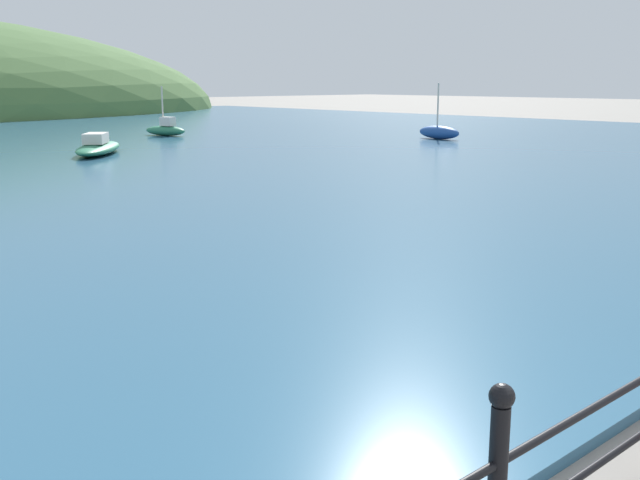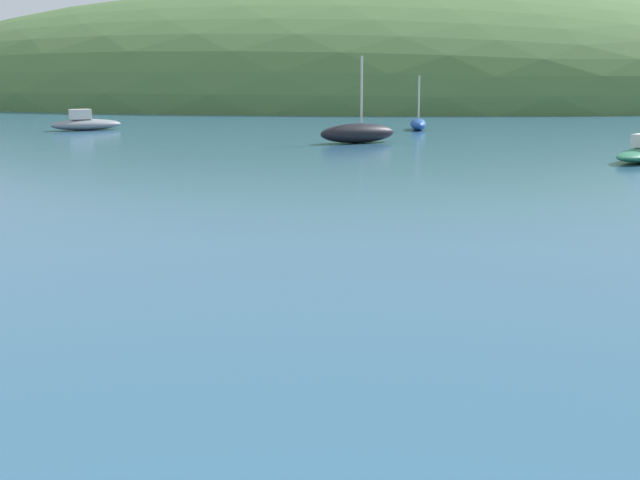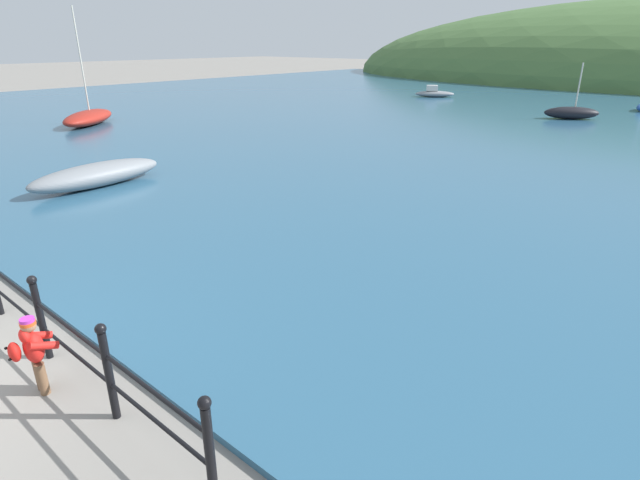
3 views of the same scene
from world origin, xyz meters
name	(u,v)px [view 1 (image 1 of 3)]	position (x,y,z in m)	size (l,w,h in m)	color
boat_white_sailboat	(166,129)	(13.71, 29.58, 0.38)	(1.38, 2.32, 2.20)	#287551
boat_far_left	(98,147)	(7.48, 23.56, 0.33)	(3.55, 4.09, 0.72)	#287551
boat_blue_hull	(439,132)	(21.29, 20.01, 0.39)	(0.89, 2.28, 2.34)	#1E4793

